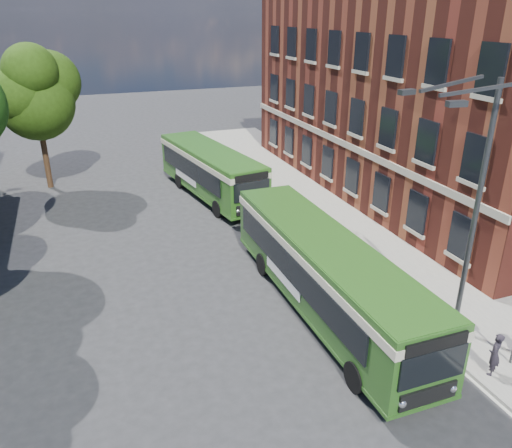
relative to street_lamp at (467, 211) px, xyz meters
name	(u,v)px	position (x,y,z in m)	size (l,w,h in m)	color
ground	(301,331)	(-4.84, 2.00, -4.79)	(120.00, 120.00, 0.00)	#27282A
pavement	(355,222)	(2.16, 10.00, -4.72)	(6.00, 48.00, 0.15)	gray
kerb_line	(304,231)	(-0.89, 10.00, -4.79)	(0.12, 48.00, 0.01)	beige
brick_office	(430,78)	(9.16, 14.00, 2.18)	(12.10, 26.00, 14.20)	maroon
street_lamp	(467,211)	(0.00, 0.00, 0.00)	(2.96, 2.38, 9.00)	#333538
bus_front	(325,268)	(-3.45, 3.02, -2.96)	(2.66, 12.65, 3.02)	#27541A
bus_rear	(211,168)	(-4.01, 17.03, -2.96)	(4.21, 10.79, 3.02)	#295D1A
pedestrian_a	(495,354)	(-0.24, -2.39, -3.90)	(0.54, 0.35, 1.48)	#241F28
tree_right	(36,92)	(-13.49, 22.35, 1.40)	(5.40, 5.14, 9.12)	#342213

